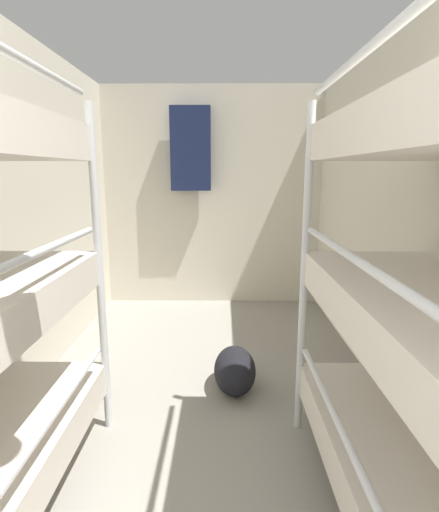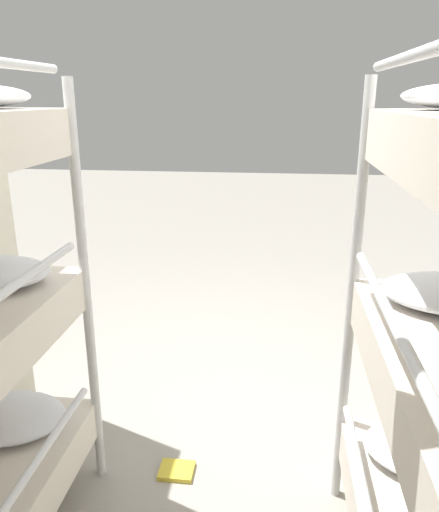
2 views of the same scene
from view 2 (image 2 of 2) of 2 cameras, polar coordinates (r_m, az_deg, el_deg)
The scene contains 2 objects.
ground_plane at distance 3.16m, azimuth 0.89°, elevation -17.50°, with size 20.00×20.00×0.00m, color gray.
floor_book at distance 2.76m, azimuth -4.93°, elevation -23.24°, with size 0.17×0.14×0.02m.
Camera 2 is at (-0.26, 2.56, 1.82)m, focal length 35.00 mm.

